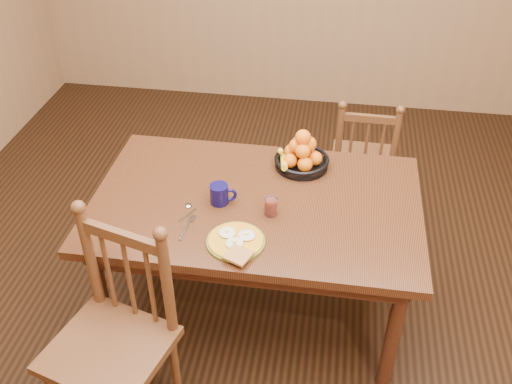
# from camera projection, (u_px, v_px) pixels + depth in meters

# --- Properties ---
(room) EXTENTS (4.52, 5.02, 2.72)m
(room) POSITION_uv_depth(u_px,v_px,m) (256.00, 89.00, 2.42)
(room) COLOR black
(room) RESTS_ON ground
(dining_table) EXTENTS (1.60, 1.00, 0.75)m
(dining_table) POSITION_uv_depth(u_px,v_px,m) (256.00, 214.00, 2.83)
(dining_table) COLOR black
(dining_table) RESTS_ON ground
(chair_far) EXTENTS (0.41, 0.39, 0.88)m
(chair_far) POSITION_uv_depth(u_px,v_px,m) (363.00, 160.00, 3.64)
(chair_far) COLOR #472B15
(chair_far) RESTS_ON ground
(chair_near) EXTENTS (0.58, 0.56, 1.04)m
(chair_near) POSITION_uv_depth(u_px,v_px,m) (114.00, 338.00, 2.42)
(chair_near) COLOR #472B15
(chair_near) RESTS_ON ground
(breakfast_plate) EXTENTS (0.26, 0.30, 0.04)m
(breakfast_plate) POSITION_uv_depth(u_px,v_px,m) (236.00, 241.00, 2.52)
(breakfast_plate) COLOR #59601E
(breakfast_plate) RESTS_ON dining_table
(fork) EXTENTS (0.04, 0.18, 0.00)m
(fork) POSITION_uv_depth(u_px,v_px,m) (188.00, 226.00, 2.62)
(fork) COLOR silver
(fork) RESTS_ON dining_table
(spoon) EXTENTS (0.06, 0.15, 0.01)m
(spoon) POSITION_uv_depth(u_px,v_px,m) (188.00, 208.00, 2.73)
(spoon) COLOR silver
(spoon) RESTS_ON dining_table
(coffee_mug) EXTENTS (0.13, 0.09, 0.10)m
(coffee_mug) POSITION_uv_depth(u_px,v_px,m) (220.00, 194.00, 2.74)
(coffee_mug) COLOR #0D0A3B
(coffee_mug) RESTS_ON dining_table
(juice_glass) EXTENTS (0.06, 0.06, 0.09)m
(juice_glass) POSITION_uv_depth(u_px,v_px,m) (271.00, 207.00, 2.67)
(juice_glass) COLOR silver
(juice_glass) RESTS_ON dining_table
(fruit_bowl) EXTENTS (0.29, 0.29, 0.22)m
(fruit_bowl) POSITION_uv_depth(u_px,v_px,m) (301.00, 155.00, 2.98)
(fruit_bowl) COLOR black
(fruit_bowl) RESTS_ON dining_table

